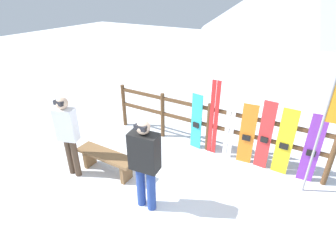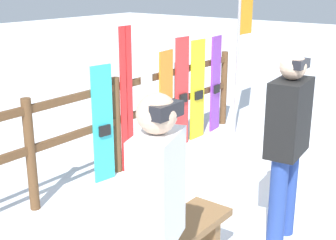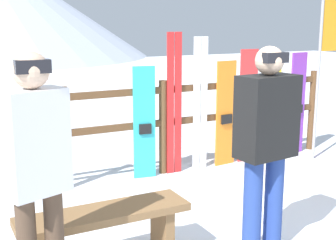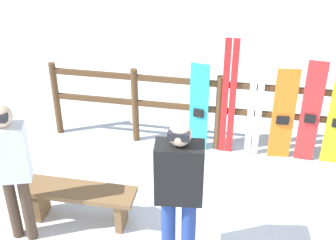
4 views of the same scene
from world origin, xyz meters
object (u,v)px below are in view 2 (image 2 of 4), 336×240
Objects in this scene: ski_pair_red at (127,101)px; snowboard_yellow at (198,90)px; snowboard_red at (182,93)px; ski_pair_white at (147,97)px; snowboard_purple at (216,84)px; person_black at (288,137)px; snowboard_cyan at (103,125)px; person_white at (158,213)px; snowboard_orange at (166,103)px.

ski_pair_red reaches higher than snowboard_yellow.
ski_pair_white is at bearing 179.74° from snowboard_red.
snowboard_red is 0.86m from snowboard_purple.
snowboard_cyan is at bearing 91.89° from person_black.
person_black reaches higher than snowboard_cyan.
person_white is at bearing -128.20° from snowboard_cyan.
person_black is at bearing -98.80° from ski_pair_red.
snowboard_purple is at bearing -0.00° from snowboard_red.
snowboard_purple is at bearing 0.00° from snowboard_yellow.
snowboard_orange is at bearing -179.99° from snowboard_yellow.
ski_pair_red reaches higher than ski_pair_white.
snowboard_cyan is 2.38m from snowboard_purple.
person_black is 3.17m from snowboard_purple.
ski_pair_white is 0.75m from snowboard_red.
snowboard_orange reaches higher than snowboard_cyan.
person_white is 3.60m from snowboard_orange.
person_white is 1.01× the size of person_black.
snowboard_red reaches higher than snowboard_purple.
snowboard_orange is at bearing 0.00° from snowboard_cyan.
snowboard_purple is at bearing 43.04° from person_black.
snowboard_red is (0.35, 0.00, 0.07)m from snowboard_orange.
snowboard_red is (3.22, 2.16, -0.25)m from person_white.
person_black is 2.19m from ski_pair_red.
snowboard_yellow is at bearing 0.00° from snowboard_cyan.
person_white reaches higher than snowboard_cyan.
ski_pair_red reaches higher than person_white.
person_white is 1.17× the size of snowboard_purple.
person_black is 1.23× the size of snowboard_orange.
snowboard_orange is at bearing -180.00° from snowboard_purple.
snowboard_purple is at bearing 0.00° from snowboard_cyan.
snowboard_yellow is at bearing 0.01° from snowboard_orange.
snowboard_red is 0.38m from snowboard_yellow.
snowboard_red is at bearing 56.18° from person_black.
ski_pair_red is (2.11, 2.16, -0.13)m from person_white.
person_black is 1.17× the size of snowboard_purple.
person_black is 2.18m from snowboard_cyan.
person_white reaches higher than snowboard_yellow.
snowboard_red is at bearing 179.99° from snowboard_yellow.
ski_pair_red is 1.27× the size of snowboard_orange.
ski_pair_red is (0.33, 2.16, -0.10)m from person_black.
snowboard_purple is (0.48, 0.00, 0.00)m from snowboard_yellow.
person_black reaches higher than snowboard_orange.
person_white is 3.88m from snowboard_red.
person_white is at bearing -138.83° from ski_pair_white.
snowboard_purple is (2.38, 0.00, 0.04)m from snowboard_cyan.
snowboard_cyan is at bearing -179.74° from ski_pair_white.
snowboard_orange is at bearing -179.98° from snowboard_red.
snowboard_yellow is (1.49, -0.00, -0.16)m from ski_pair_red.
snowboard_red is at bearing -0.26° from ski_pair_white.
ski_pair_white is at bearing 179.48° from snowboard_orange.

